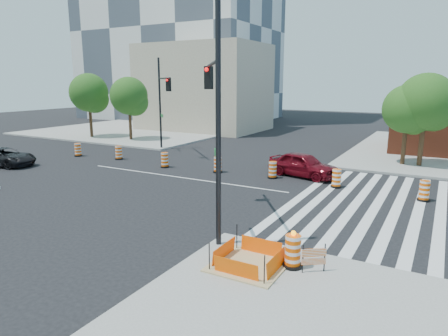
% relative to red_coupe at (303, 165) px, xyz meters
% --- Properties ---
extents(ground, '(120.00, 120.00, 0.00)m').
position_rel_red_coupe_xyz_m(ground, '(-6.46, -3.90, -0.75)').
color(ground, black).
rests_on(ground, ground).
extents(sidewalk_nw, '(22.00, 22.00, 0.15)m').
position_rel_red_coupe_xyz_m(sidewalk_nw, '(-24.46, 14.10, -0.67)').
color(sidewalk_nw, gray).
rests_on(sidewalk_nw, ground).
extents(crosswalk_east, '(6.75, 13.50, 0.01)m').
position_rel_red_coupe_xyz_m(crosswalk_east, '(4.49, -3.90, -0.74)').
color(crosswalk_east, silver).
rests_on(crosswalk_east, ground).
extents(lane_centerline, '(14.00, 0.12, 0.01)m').
position_rel_red_coupe_xyz_m(lane_centerline, '(-6.46, -3.90, -0.74)').
color(lane_centerline, silver).
rests_on(lane_centerline, ground).
extents(excavation_pit, '(2.20, 2.20, 0.90)m').
position_rel_red_coupe_xyz_m(excavation_pit, '(2.54, -12.90, -0.52)').
color(excavation_pit, tan).
rests_on(excavation_pit, ground).
extents(beige_midrise, '(14.00, 10.00, 10.00)m').
position_rel_red_coupe_xyz_m(beige_midrise, '(-18.46, 18.10, 4.25)').
color(beige_midrise, tan).
rests_on(beige_midrise, ground).
extents(red_coupe, '(4.68, 2.77, 1.49)m').
position_rel_red_coupe_xyz_m(red_coupe, '(0.00, 0.00, 0.00)').
color(red_coupe, '#5E0812').
rests_on(red_coupe, ground).
extents(dark_suv, '(4.78, 2.89, 1.24)m').
position_rel_red_coupe_xyz_m(dark_suv, '(-19.13, -7.05, -0.13)').
color(dark_suv, black).
rests_on(dark_suv, ground).
extents(signal_pole_se, '(3.60, 5.11, 8.09)m').
position_rel_red_coupe_xyz_m(signal_pole_se, '(-0.10, -10.51, 4.21)').
color(signal_pole_se, black).
rests_on(signal_pole_se, ground).
extents(signal_pole_nw, '(4.20, 4.04, 7.53)m').
position_rel_red_coupe_xyz_m(signal_pole_nw, '(-12.81, 2.74, 3.88)').
color(signal_pole_nw, black).
rests_on(signal_pole_nw, ground).
extents(pit_drum, '(0.60, 0.60, 1.19)m').
position_rel_red_coupe_xyz_m(pit_drum, '(3.75, -12.34, -0.10)').
color(pit_drum, black).
rests_on(pit_drum, ground).
extents(barricade, '(0.63, 0.47, 0.89)m').
position_rel_red_coupe_xyz_m(barricade, '(4.41, -12.34, -0.11)').
color(barricade, '#F35805').
rests_on(barricade, ground).
extents(tree_north_a, '(3.86, 3.86, 6.57)m').
position_rel_red_coupe_xyz_m(tree_north_a, '(-24.52, 5.88, 3.66)').
color(tree_north_a, '#382314').
rests_on(tree_north_a, ground).
extents(tree_north_b, '(3.65, 3.65, 6.20)m').
position_rel_red_coupe_xyz_m(tree_north_b, '(-19.73, 6.47, 3.41)').
color(tree_north_b, '#382314').
rests_on(tree_north_b, ground).
extents(tree_north_c, '(3.29, 3.28, 5.57)m').
position_rel_red_coupe_xyz_m(tree_north_c, '(5.07, 6.46, 2.99)').
color(tree_north_c, '#382314').
rests_on(tree_north_c, ground).
extents(tree_north_d, '(3.72, 3.72, 6.33)m').
position_rel_red_coupe_xyz_m(tree_north_d, '(6.13, 6.48, 3.50)').
color(tree_north_d, '#382314').
rests_on(tree_north_d, ground).
extents(median_drum_0, '(0.60, 0.60, 1.02)m').
position_rel_red_coupe_xyz_m(median_drum_0, '(-17.57, -2.02, -0.27)').
color(median_drum_0, black).
rests_on(median_drum_0, ground).
extents(median_drum_1, '(0.60, 0.60, 1.02)m').
position_rel_red_coupe_xyz_m(median_drum_1, '(-13.85, -1.43, -0.27)').
color(median_drum_1, black).
rests_on(median_drum_1, ground).
extents(median_drum_2, '(0.60, 0.60, 1.02)m').
position_rel_red_coupe_xyz_m(median_drum_2, '(-9.07, -2.03, -0.27)').
color(median_drum_2, black).
rests_on(median_drum_2, ground).
extents(median_drum_3, '(0.60, 0.60, 1.18)m').
position_rel_red_coupe_xyz_m(median_drum_3, '(-5.14, -1.60, -0.26)').
color(median_drum_3, black).
rests_on(median_drum_3, ground).
extents(median_drum_4, '(0.60, 0.60, 1.02)m').
position_rel_red_coupe_xyz_m(median_drum_4, '(-1.46, -1.32, -0.27)').
color(median_drum_4, black).
rests_on(median_drum_4, ground).
extents(median_drum_5, '(0.60, 0.60, 1.02)m').
position_rel_red_coupe_xyz_m(median_drum_5, '(2.45, -1.60, -0.27)').
color(median_drum_5, black).
rests_on(median_drum_5, ground).
extents(median_drum_6, '(0.60, 0.60, 1.02)m').
position_rel_red_coupe_xyz_m(median_drum_6, '(6.84, -2.08, -0.27)').
color(median_drum_6, black).
rests_on(median_drum_6, ground).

